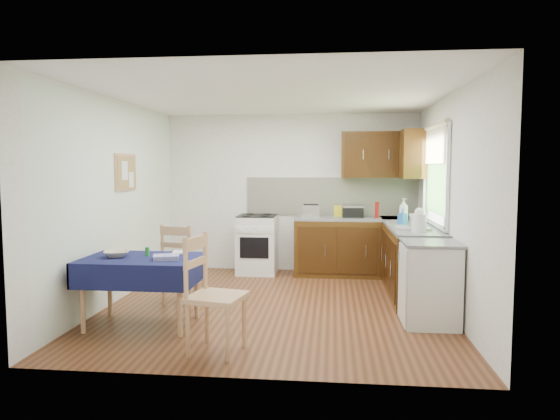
# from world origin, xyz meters

# --- Properties ---
(floor) EXTENTS (4.20, 4.20, 0.00)m
(floor) POSITION_xyz_m (0.00, 0.00, 0.00)
(floor) COLOR #4B2714
(floor) RESTS_ON ground
(ceiling) EXTENTS (4.00, 4.20, 0.02)m
(ceiling) POSITION_xyz_m (0.00, 0.00, 2.50)
(ceiling) COLOR white
(ceiling) RESTS_ON wall_back
(wall_back) EXTENTS (4.00, 0.02, 2.50)m
(wall_back) POSITION_xyz_m (0.00, 2.10, 1.25)
(wall_back) COLOR silver
(wall_back) RESTS_ON ground
(wall_front) EXTENTS (4.00, 0.02, 2.50)m
(wall_front) POSITION_xyz_m (0.00, -2.10, 1.25)
(wall_front) COLOR silver
(wall_front) RESTS_ON ground
(wall_left) EXTENTS (0.02, 4.20, 2.50)m
(wall_left) POSITION_xyz_m (-2.00, 0.00, 1.25)
(wall_left) COLOR white
(wall_left) RESTS_ON ground
(wall_right) EXTENTS (0.02, 4.20, 2.50)m
(wall_right) POSITION_xyz_m (2.00, 0.00, 1.25)
(wall_right) COLOR silver
(wall_right) RESTS_ON ground
(base_cabinets) EXTENTS (1.90, 2.30, 0.86)m
(base_cabinets) POSITION_xyz_m (1.36, 1.26, 0.43)
(base_cabinets) COLOR #361E09
(base_cabinets) RESTS_ON ground
(worktop_back) EXTENTS (1.90, 0.60, 0.04)m
(worktop_back) POSITION_xyz_m (1.05, 1.80, 0.88)
(worktop_back) COLOR slate
(worktop_back) RESTS_ON base_cabinets
(worktop_right) EXTENTS (0.60, 1.70, 0.04)m
(worktop_right) POSITION_xyz_m (1.70, 0.65, 0.88)
(worktop_right) COLOR slate
(worktop_right) RESTS_ON base_cabinets
(worktop_corner) EXTENTS (0.60, 0.60, 0.04)m
(worktop_corner) POSITION_xyz_m (1.70, 1.80, 0.88)
(worktop_corner) COLOR slate
(worktop_corner) RESTS_ON base_cabinets
(splashback) EXTENTS (2.70, 0.02, 0.60)m
(splashback) POSITION_xyz_m (0.65, 2.08, 1.20)
(splashback) COLOR white
(splashback) RESTS_ON wall_back
(upper_cabinets) EXTENTS (1.20, 0.85, 0.70)m
(upper_cabinets) POSITION_xyz_m (1.52, 1.80, 1.85)
(upper_cabinets) COLOR #361E09
(upper_cabinets) RESTS_ON wall_back
(stove) EXTENTS (0.60, 0.61, 0.92)m
(stove) POSITION_xyz_m (-0.50, 1.80, 0.46)
(stove) COLOR white
(stove) RESTS_ON ground
(window) EXTENTS (0.04, 1.48, 1.26)m
(window) POSITION_xyz_m (1.97, 0.70, 1.65)
(window) COLOR #2E5824
(window) RESTS_ON wall_right
(fridge) EXTENTS (0.58, 0.60, 0.89)m
(fridge) POSITION_xyz_m (1.70, -0.55, 0.44)
(fridge) COLOR white
(fridge) RESTS_ON ground
(corkboard) EXTENTS (0.04, 0.62, 0.47)m
(corkboard) POSITION_xyz_m (-1.97, 0.30, 1.60)
(corkboard) COLOR tan
(corkboard) RESTS_ON wall_left
(dining_table) EXTENTS (1.20, 0.81, 0.72)m
(dining_table) POSITION_xyz_m (-1.31, -0.90, 0.62)
(dining_table) COLOR #0E103A
(dining_table) RESTS_ON ground
(chair_far) EXTENTS (0.51, 0.51, 0.99)m
(chair_far) POSITION_xyz_m (-1.14, -0.07, 0.52)
(chair_far) COLOR tan
(chair_far) RESTS_ON ground
(chair_near) EXTENTS (0.55, 0.55, 1.06)m
(chair_near) POSITION_xyz_m (-0.41, -1.55, 0.56)
(chair_near) COLOR tan
(chair_near) RESTS_ON ground
(toaster) EXTENTS (0.27, 0.16, 0.20)m
(toaster) POSITION_xyz_m (0.34, 1.75, 0.99)
(toaster) COLOR #BCBDC1
(toaster) RESTS_ON worktop_back
(sandwich_press) EXTENTS (0.31, 0.27, 0.18)m
(sandwich_press) POSITION_xyz_m (0.98, 1.82, 0.99)
(sandwich_press) COLOR black
(sandwich_press) RESTS_ON worktop_back
(sauce_bottle) EXTENTS (0.05, 0.05, 0.24)m
(sauce_bottle) POSITION_xyz_m (1.34, 1.74, 1.02)
(sauce_bottle) COLOR #B0110E
(sauce_bottle) RESTS_ON worktop_back
(yellow_packet) EXTENTS (0.14, 0.11, 0.17)m
(yellow_packet) POSITION_xyz_m (0.75, 1.90, 0.98)
(yellow_packet) COLOR yellow
(yellow_packet) RESTS_ON worktop_back
(dish_rack) EXTENTS (0.39, 0.30, 0.19)m
(dish_rack) POSITION_xyz_m (1.66, 0.39, 0.92)
(dish_rack) COLOR #96969B
(dish_rack) RESTS_ON worktop_right
(kettle) EXTENTS (0.17, 0.17, 0.29)m
(kettle) POSITION_xyz_m (1.69, 0.12, 1.03)
(kettle) COLOR white
(kettle) RESTS_ON worktop_right
(cup) EXTENTS (0.13, 0.13, 0.10)m
(cup) POSITION_xyz_m (1.72, 1.65, 0.95)
(cup) COLOR silver
(cup) RESTS_ON worktop_back
(soap_bottle_a) EXTENTS (0.18, 0.18, 0.33)m
(soap_bottle_a) POSITION_xyz_m (1.65, 1.15, 1.07)
(soap_bottle_a) COLOR white
(soap_bottle_a) RESTS_ON worktop_right
(soap_bottle_b) EXTENTS (0.13, 0.13, 0.21)m
(soap_bottle_b) POSITION_xyz_m (1.61, 0.95, 1.00)
(soap_bottle_b) COLOR blue
(soap_bottle_b) RESTS_ON worktop_right
(soap_bottle_c) EXTENTS (0.13, 0.13, 0.15)m
(soap_bottle_c) POSITION_xyz_m (1.70, 0.22, 0.98)
(soap_bottle_c) COLOR green
(soap_bottle_c) RESTS_ON worktop_right
(plate_bowl) EXTENTS (0.34, 0.34, 0.06)m
(plate_bowl) POSITION_xyz_m (-1.58, -0.90, 0.76)
(plate_bowl) COLOR beige
(plate_bowl) RESTS_ON dining_table
(book) EXTENTS (0.19, 0.24, 0.02)m
(book) POSITION_xyz_m (-1.07, -0.62, 0.73)
(book) COLOR white
(book) RESTS_ON dining_table
(spice_jar) EXTENTS (0.05, 0.05, 0.10)m
(spice_jar) POSITION_xyz_m (-1.28, -0.82, 0.77)
(spice_jar) COLOR green
(spice_jar) RESTS_ON dining_table
(tea_towel) EXTENTS (0.31, 0.27, 0.05)m
(tea_towel) POSITION_xyz_m (-1.02, -0.98, 0.75)
(tea_towel) COLOR #292894
(tea_towel) RESTS_ON dining_table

